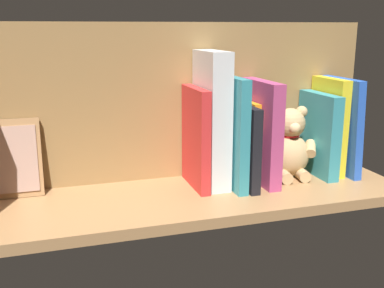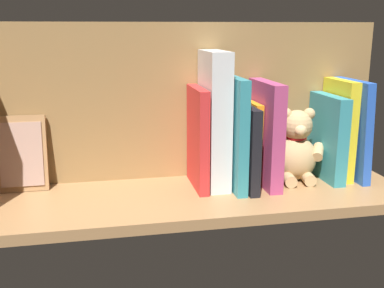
% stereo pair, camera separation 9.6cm
% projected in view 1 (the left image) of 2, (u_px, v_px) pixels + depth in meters
% --- Properties ---
extents(ground_plane, '(0.93, 0.29, 0.02)m').
position_uv_depth(ground_plane, '(192.00, 197.00, 0.99)').
color(ground_plane, '#A87A4C').
extents(shelf_back_panel, '(0.93, 0.02, 0.35)m').
position_uv_depth(shelf_back_panel, '(176.00, 102.00, 1.05)').
color(shelf_back_panel, olive).
rests_on(shelf_back_panel, ground_plane).
extents(book_0, '(0.03, 0.15, 0.23)m').
position_uv_depth(book_0, '(340.00, 126.00, 1.10)').
color(book_0, blue).
rests_on(book_0, ground_plane).
extents(book_1, '(0.03, 0.13, 0.23)m').
position_uv_depth(book_1, '(328.00, 126.00, 1.10)').
color(book_1, yellow).
rests_on(book_1, ground_plane).
extents(book_2, '(0.03, 0.15, 0.19)m').
position_uv_depth(book_2, '(318.00, 134.00, 1.09)').
color(book_2, teal).
rests_on(book_2, ground_plane).
extents(teddy_bear, '(0.13, 0.12, 0.17)m').
position_uv_depth(teddy_bear, '(289.00, 146.00, 1.08)').
color(teddy_bear, tan).
rests_on(teddy_bear, ground_plane).
extents(book_3, '(0.03, 0.16, 0.23)m').
position_uv_depth(book_3, '(261.00, 132.00, 1.03)').
color(book_3, '#B23F72').
rests_on(book_3, ground_plane).
extents(book_4, '(0.02, 0.12, 0.18)m').
position_uv_depth(book_4, '(246.00, 141.00, 1.05)').
color(book_4, orange).
rests_on(book_4, ground_plane).
extents(book_5, '(0.02, 0.17, 0.18)m').
position_uv_depth(book_5, '(241.00, 144.00, 1.02)').
color(book_5, black).
rests_on(book_5, ground_plane).
extents(book_6, '(0.02, 0.17, 0.24)m').
position_uv_depth(book_6, '(230.00, 132.00, 1.01)').
color(book_6, teal).
rests_on(book_6, ground_plane).
extents(dictionary_thick_white, '(0.05, 0.14, 0.29)m').
position_uv_depth(dictionary_thick_white, '(212.00, 119.00, 1.00)').
color(dictionary_thick_white, silver).
rests_on(dictionary_thick_white, ground_plane).
extents(book_7, '(0.02, 0.14, 0.22)m').
position_uv_depth(book_7, '(196.00, 138.00, 1.00)').
color(book_7, red).
rests_on(book_7, ground_plane).
extents(picture_frame_leaning, '(0.10, 0.04, 0.16)m').
position_uv_depth(picture_frame_leaning, '(15.00, 159.00, 0.95)').
color(picture_frame_leaning, '#A87A4C').
rests_on(picture_frame_leaning, ground_plane).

